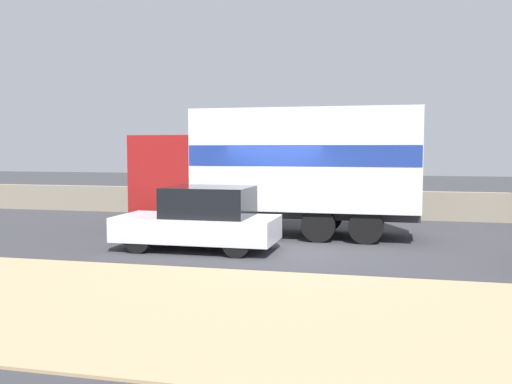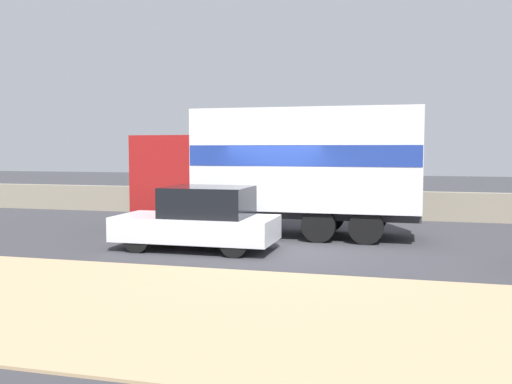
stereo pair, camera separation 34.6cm
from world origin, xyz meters
name	(u,v)px [view 1 (the left image)]	position (x,y,z in m)	size (l,w,h in m)	color
ground_plane	(263,249)	(0.00, 0.00, 0.00)	(80.00, 80.00, 0.00)	#38383D
dirt_shoulder_foreground	(185,307)	(0.00, -5.28, 0.02)	(60.00, 5.45, 0.04)	tan
stone_wall_backdrop	(305,203)	(0.00, 6.82, 0.49)	(60.00, 0.35, 0.98)	gray
box_truck	(283,165)	(0.04, 2.39, 1.98)	(7.89, 2.46, 3.49)	maroon
car_hatchback	(201,219)	(-1.42, -0.45, 0.74)	(3.84, 1.70, 1.53)	silver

